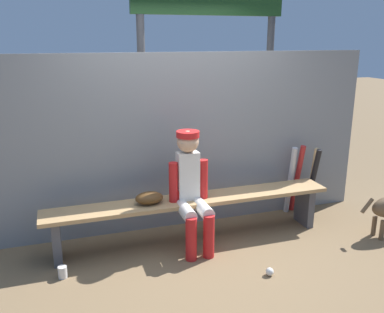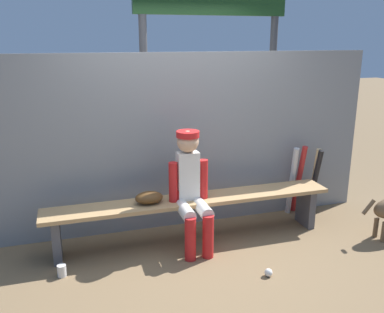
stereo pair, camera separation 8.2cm
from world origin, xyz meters
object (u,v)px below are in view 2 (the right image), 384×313
(baseball, at_px, (268,273))
(cup_on_bench, at_px, (180,195))
(bat_aluminum_red, at_px, (299,179))
(dugout_bench, at_px, (192,207))
(baseball_glove, at_px, (149,198))
(bat_aluminum_silver, at_px, (292,181))
(scoreboard, at_px, (217,14))
(bat_wood_natural, at_px, (314,181))
(player_seated, at_px, (191,186))
(bat_aluminum_black, at_px, (314,181))
(cup_on_ground, at_px, (62,271))

(baseball, xyz_separation_m, cup_on_bench, (-0.59, 0.86, 0.50))
(bat_aluminum_red, bearing_deg, dugout_bench, -167.49)
(baseball_glove, relative_size, bat_aluminum_silver, 0.32)
(bat_aluminum_red, relative_size, scoreboard, 0.26)
(bat_wood_natural, height_order, baseball, bat_wood_natural)
(player_seated, xyz_separation_m, bat_aluminum_black, (1.67, 0.38, -0.25))
(bat_aluminum_black, bearing_deg, bat_aluminum_red, 161.99)
(player_seated, relative_size, bat_wood_natural, 1.46)
(player_seated, xyz_separation_m, cup_on_bench, (-0.09, 0.10, -0.12))
(bat_aluminum_black, xyz_separation_m, cup_on_ground, (-2.96, -0.58, -0.35))
(baseball, bearing_deg, scoreboard, 81.98)
(cup_on_bench, bearing_deg, baseball_glove, 177.49)
(player_seated, relative_size, baseball_glove, 4.27)
(player_seated, relative_size, scoreboard, 0.36)
(bat_aluminum_silver, relative_size, scoreboard, 0.26)
(dugout_bench, relative_size, bat_aluminum_red, 3.49)
(baseball_glove, bearing_deg, baseball, -43.87)
(cup_on_bench, bearing_deg, player_seated, -47.72)
(baseball_glove, xyz_separation_m, bat_aluminum_silver, (1.78, 0.28, -0.11))
(baseball, distance_m, cup_on_bench, 1.15)
(baseball_glove, xyz_separation_m, cup_on_ground, (-0.88, -0.32, -0.48))
(dugout_bench, relative_size, bat_aluminum_silver, 3.47)
(bat_aluminum_silver, height_order, cup_on_ground, bat_aluminum_silver)
(bat_aluminum_black, relative_size, cup_on_bench, 7.44)
(scoreboard, bearing_deg, bat_aluminum_black, -55.02)
(baseball_glove, bearing_deg, cup_on_ground, -159.92)
(bat_wood_natural, relative_size, scoreboard, 0.24)
(baseball, xyz_separation_m, cup_on_ground, (-1.78, 0.55, 0.02))
(cup_on_bench, relative_size, scoreboard, 0.03)
(dugout_bench, bearing_deg, bat_aluminum_red, 12.51)
(bat_aluminum_red, height_order, cup_on_bench, bat_aluminum_red)
(baseball, bearing_deg, bat_aluminum_black, 44.01)
(player_seated, distance_m, bat_aluminum_black, 1.73)
(bat_aluminum_red, distance_m, bat_aluminum_black, 0.19)
(bat_aluminum_black, bearing_deg, bat_aluminum_silver, 176.70)
(bat_aluminum_red, xyz_separation_m, scoreboard, (-0.66, 1.15, 1.94))
(baseball, bearing_deg, baseball_glove, 136.13)
(bat_aluminum_red, distance_m, scoreboard, 2.35)
(player_seated, height_order, bat_aluminum_red, player_seated)
(dugout_bench, relative_size, player_seated, 2.53)
(dugout_bench, xyz_separation_m, bat_aluminum_red, (1.45, 0.32, 0.05))
(bat_wood_natural, bearing_deg, dugout_bench, -170.22)
(player_seated, distance_m, bat_aluminum_silver, 1.45)
(baseball_glove, height_order, scoreboard, scoreboard)
(dugout_bench, bearing_deg, baseball_glove, 180.00)
(bat_wood_natural, distance_m, baseball, 1.69)
(cup_on_ground, distance_m, cup_on_bench, 1.32)
(bat_wood_natural, xyz_separation_m, cup_on_bench, (-1.77, -0.30, 0.12))
(baseball_glove, height_order, bat_aluminum_black, bat_aluminum_black)
(baseball_glove, xyz_separation_m, baseball, (0.91, -0.87, -0.50))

